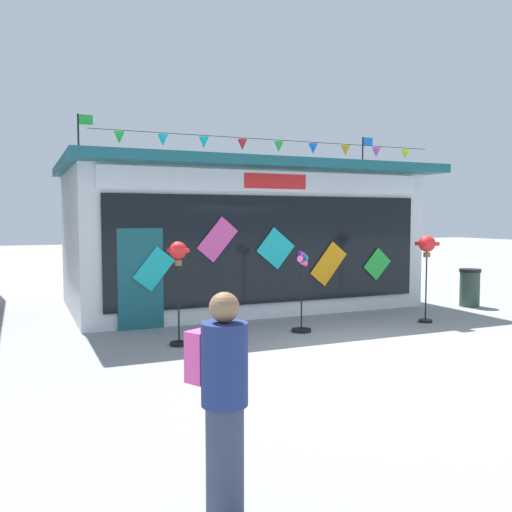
{
  "coord_description": "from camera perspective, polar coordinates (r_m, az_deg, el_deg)",
  "views": [
    {
      "loc": [
        -5.35,
        -7.07,
        2.21
      ],
      "look_at": [
        -0.97,
        3.03,
        1.43
      ],
      "focal_mm": 38.3,
      "sensor_mm": 36.0,
      "label": 1
    }
  ],
  "objects": [
    {
      "name": "wind_spinner_left",
      "position": [
        10.54,
        4.84,
        -3.73
      ],
      "size": [
        0.38,
        0.38,
        1.59
      ],
      "color": "black",
      "rests_on": "ground_plane"
    },
    {
      "name": "wind_spinner_center_left",
      "position": [
        11.96,
        17.42,
        0.48
      ],
      "size": [
        0.35,
        0.35,
        1.84
      ],
      "color": "black",
      "rests_on": "ground_plane"
    },
    {
      "name": "person_near_camera",
      "position": [
        4.08,
        -3.51,
        -14.81
      ],
      "size": [
        0.42,
        0.48,
        1.68
      ],
      "rotation": [
        0.0,
        0.0,
        0.5
      ],
      "color": "#333D56",
      "rests_on": "ground_plane"
    },
    {
      "name": "ground_plane",
      "position": [
        9.14,
        13.46,
        -10.05
      ],
      "size": [
        80.0,
        80.0,
        0.0
      ],
      "primitive_type": "plane",
      "color": "gray"
    },
    {
      "name": "kite_shop_building",
      "position": [
        13.9,
        -2.0,
        2.16
      ],
      "size": [
        8.52,
        5.19,
        4.53
      ],
      "color": "silver",
      "rests_on": "ground_plane"
    },
    {
      "name": "trash_bin",
      "position": [
        14.6,
        21.42,
        -3.07
      ],
      "size": [
        0.52,
        0.52,
        0.94
      ],
      "color": "#2D4238",
      "rests_on": "ground_plane"
    },
    {
      "name": "wind_spinner_far_left",
      "position": [
        9.43,
        -8.12,
        -1.01
      ],
      "size": [
        0.32,
        0.32,
        1.8
      ],
      "color": "black",
      "rests_on": "ground_plane"
    }
  ]
}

